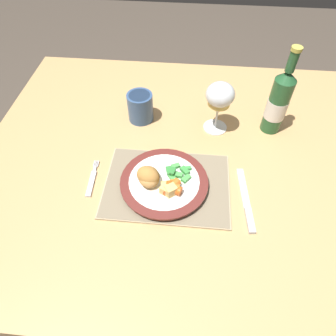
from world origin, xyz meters
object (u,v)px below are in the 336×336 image
Objects in this scene: table_knife at (247,204)px; wine_glass at (220,97)px; fork at (92,181)px; dining_table at (176,174)px; drinking_cup at (140,107)px; dinner_plate at (164,182)px; bottle at (278,102)px.

wine_glass reaches higher than table_knife.
fork is at bearing -143.56° from wine_glass.
dining_table is 12.61× the size of drinking_cup.
bottle is (0.31, 0.26, 0.09)m from dinner_plate.
dinner_plate reaches higher than fork.
dinner_plate is 0.30m from wine_glass.
fork is at bearing -109.22° from drinking_cup.
fork is at bearing -179.54° from dinner_plate.
drinking_cup is at bearing 174.50° from wine_glass.
bottle reaches higher than table_knife.
fork is 0.46× the size of bottle.
bottle is 0.42m from drinking_cup.
fork is (-0.20, -0.00, -0.01)m from dinner_plate.
fork is at bearing 174.71° from table_knife.
dining_table is at bearing 140.61° from table_knife.
dining_table is 0.27m from wine_glass.
dining_table is 0.37m from bottle.
table_knife is 1.23× the size of wine_glass.
dining_table is 4.99× the size of dinner_plate.
wine_glass is 0.60× the size of bottle.
bottle is at bearing 4.69° from wine_glass.
table_knife reaches higher than dining_table.
dinner_plate is at bearing -139.98° from bottle.
fork is 0.77× the size of wine_glass.
drinking_cup reaches higher than fork.
drinking_cup is at bearing 178.75° from bottle.
fork is 0.42m from table_knife.
drinking_cup is at bearing 130.26° from dining_table.
wine_glass is (-0.08, 0.29, 0.12)m from table_knife.
dining_table is at bearing -49.74° from drinking_cup.
dinner_plate is 0.22m from table_knife.
dining_table is at bearing -130.58° from wine_glass.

